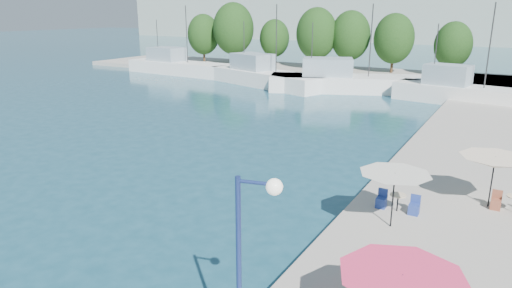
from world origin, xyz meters
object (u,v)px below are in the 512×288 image
Objects in this scene: umbrella_pink at (402,284)px; trawler_01 at (177,66)px; trawler_04 at (464,93)px; umbrella_white at (395,179)px; trawler_02 at (264,77)px; trawler_03 at (347,82)px; street_lamp at (252,243)px; umbrella_cream at (495,162)px.

trawler_01 is at bearing 134.75° from umbrella_pink.
trawler_04 is 5.20× the size of umbrella_white.
trawler_02 is at bearing 123.21° from umbrella_pink.
trawler_03 is 12.70m from trawler_04.
trawler_02 reaches higher than street_lamp.
trawler_03 is (10.63, 0.78, -0.00)m from trawler_02.
trawler_02 is (16.65, -3.25, -0.00)m from trawler_01.
trawler_04 is (39.90, -3.84, 0.00)m from trawler_01.
street_lamp reaches higher than umbrella_pink.
trawler_02 is 23.26m from trawler_04.
umbrella_cream is at bearing -27.25° from trawler_02.
street_lamp is at bearing -44.48° from trawler_01.
trawler_04 is at bearing -27.88° from trawler_03.
trawler_01 is 5.40× the size of umbrella_pink.
umbrella_pink is 1.15× the size of umbrella_white.
umbrella_pink is 7.18m from umbrella_white.
trawler_04 is (23.25, -0.58, 0.00)m from trawler_02.
trawler_03 is 34.07m from umbrella_cream.
trawler_03 is 6.81× the size of umbrella_white.
umbrella_pink is 1.10× the size of umbrella_cream.
umbrella_white is (24.21, -32.94, 1.56)m from trawler_02.
trawler_01 and trawler_02 have the same top height.
trawler_04 is 32.41m from umbrella_white.
street_lamp is at bearing -95.34° from trawler_03.
umbrella_pink is at bearing 29.90° from street_lamp.
trawler_04 reaches higher than street_lamp.
trawler_02 reaches higher than umbrella_cream.
trawler_03 reaches higher than umbrella_white.
umbrella_pink is (15.46, -40.65, 1.41)m from trawler_03.
trawler_04 is (12.62, -1.36, 0.00)m from trawler_03.
trawler_04 is 4.52× the size of umbrella_pink.
umbrella_pink is 11.16m from umbrella_cream.
street_lamp is (-2.75, -2.61, 1.61)m from umbrella_pink.
umbrella_pink is (26.10, -39.87, 1.41)m from trawler_02.
umbrella_white is (40.86, -36.19, 1.56)m from trawler_01.
trawler_03 reaches higher than umbrella_cream.
umbrella_white reaches higher than umbrella_pink.
trawler_03 reaches higher than street_lamp.
trawler_02 is at bearing 126.31° from umbrella_white.
trawler_01 reaches higher than umbrella_white.
trawler_04 is at bearing -1.14° from trawler_01.
trawler_04 is 2.91× the size of street_lamp.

